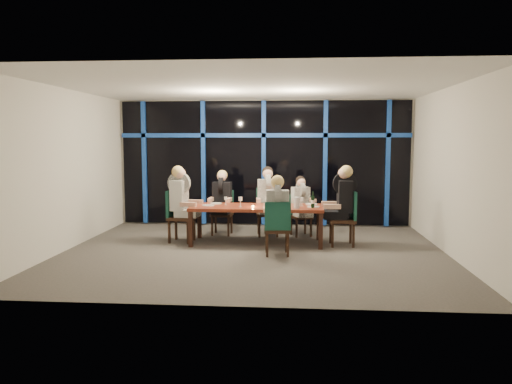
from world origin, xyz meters
TOP-DOWN VIEW (x-y plane):
  - room at (0.00, 0.00)m, footprint 7.04×7.00m
  - window_wall at (0.01, 2.93)m, footprint 6.86×0.43m
  - dining_table at (0.00, 0.80)m, footprint 2.60×1.00m
  - chair_far_left at (-0.82, 1.74)m, footprint 0.47×0.47m
  - chair_far_mid at (0.16, 1.70)m, footprint 0.53×0.53m
  - chair_far_right at (0.86, 1.73)m, footprint 0.53×0.53m
  - chair_end_left at (-1.61, 0.84)m, footprint 0.54×0.54m
  - chair_end_right at (1.76, 0.74)m, footprint 0.51×0.51m
  - chair_near_mid at (0.45, -0.25)m, footprint 0.49×0.49m
  - diner_far_left at (-0.83, 1.65)m, footprint 0.49×0.61m
  - diner_far_mid at (0.17, 1.61)m, footprint 0.54×0.66m
  - diner_far_right at (0.88, 1.67)m, footprint 0.54×0.60m
  - diner_end_left at (-1.53, 0.83)m, footprint 0.68×0.55m
  - diner_end_right at (1.67, 0.74)m, footprint 0.67×0.54m
  - diner_near_mid at (0.44, -0.17)m, footprint 0.51×0.63m
  - plate_far_left at (-0.86, 1.09)m, footprint 0.24×0.24m
  - plate_far_mid at (0.24, 1.06)m, footprint 0.24×0.24m
  - plate_far_right at (1.09, 1.14)m, footprint 0.24×0.24m
  - plate_end_left at (-0.97, 0.77)m, footprint 0.24×0.24m
  - plate_end_right at (1.11, 0.72)m, footprint 0.24×0.24m
  - plate_near_mid at (0.39, 0.40)m, footprint 0.24×0.24m
  - wine_bottle at (1.09, 0.63)m, footprint 0.07×0.07m
  - water_pitcher at (0.79, 0.54)m, footprint 0.13×0.12m
  - tea_light at (-0.06, 0.66)m, footprint 0.05×0.05m
  - wine_glass_a at (-0.32, 0.69)m, footprint 0.07×0.07m
  - wine_glass_b at (0.18, 1.00)m, footprint 0.06×0.06m
  - wine_glass_c at (0.48, 0.66)m, footprint 0.07×0.07m
  - wine_glass_d at (-0.65, 0.98)m, footprint 0.06×0.06m
  - wine_glass_e at (0.89, 0.88)m, footprint 0.06×0.06m

SIDE VIEW (x-z plane):
  - chair_far_right at x=0.86m, z-range 0.05..0.93m
  - chair_far_left at x=-0.82m, z-range 0.06..1.01m
  - chair_near_mid at x=0.45m, z-range 0.06..1.04m
  - chair_far_mid at x=0.16m, z-range 0.06..1.07m
  - chair_end_left at x=-1.61m, z-range 0.06..1.11m
  - chair_end_right at x=1.76m, z-range 0.06..1.13m
  - dining_table at x=0.00m, z-range 0.31..1.06m
  - plate_far_left at x=-0.86m, z-range 0.75..0.76m
  - plate_far_mid at x=0.24m, z-range 0.75..0.76m
  - plate_far_right at x=1.09m, z-range 0.75..0.76m
  - plate_end_left at x=-0.97m, z-range 0.75..0.76m
  - plate_end_right at x=1.11m, z-range 0.75..0.76m
  - plate_near_mid at x=0.39m, z-range 0.75..0.76m
  - tea_light at x=-0.06m, z-range 0.75..0.78m
  - diner_far_right at x=0.88m, z-range 0.41..1.27m
  - water_pitcher at x=0.79m, z-range 0.75..0.97m
  - wine_glass_d at x=-0.65m, z-range 0.79..0.94m
  - wine_glass_b at x=0.18m, z-range 0.79..0.95m
  - wine_glass_e at x=0.89m, z-range 0.79..0.96m
  - wine_bottle at x=1.09m, z-range 0.71..1.03m
  - wine_glass_c at x=0.48m, z-range 0.79..0.96m
  - wine_glass_a at x=-0.32m, z-range 0.79..0.99m
  - diner_far_left at x=-0.83m, z-range 0.45..1.38m
  - diner_near_mid at x=0.44m, z-range 0.46..1.41m
  - diner_far_mid at x=0.17m, z-range 0.47..1.46m
  - diner_end_left at x=-1.53m, z-range 0.49..1.51m
  - diner_end_right at x=1.67m, z-range 0.50..1.54m
  - window_wall at x=0.01m, z-range 0.08..3.02m
  - room at x=0.00m, z-range 0.51..3.53m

